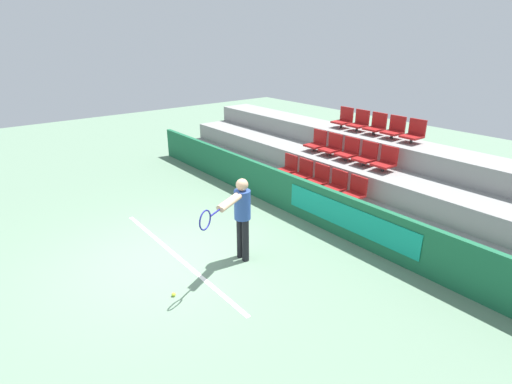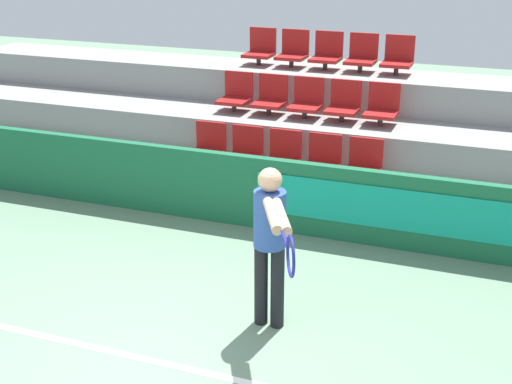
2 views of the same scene
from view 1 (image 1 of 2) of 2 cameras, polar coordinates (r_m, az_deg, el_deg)
ground_plane at (r=7.74m, az=-12.77°, el=-9.56°), size 30.00×30.00×0.00m
court_baseline at (r=7.83m, az=-11.21°, el=-9.03°), size 4.48×0.08×0.01m
barrier_wall at (r=9.23m, az=5.83°, el=-0.63°), size 12.59×0.14×0.93m
bleacher_tier_front at (r=9.73m, az=8.22°, el=-0.92°), size 12.19×1.04×0.50m
bleacher_tier_middle at (r=10.39m, az=12.28°, el=1.74°), size 12.19×1.04×1.00m
bleacher_tier_back at (r=11.11m, az=15.85°, el=4.06°), size 12.19×1.04×1.50m
stadium_chair_0 at (r=10.37m, az=4.54°, el=3.53°), size 0.44×0.44×0.56m
stadium_chair_1 at (r=10.00m, az=6.64°, el=2.77°), size 0.44×0.44×0.56m
stadium_chair_2 at (r=9.65m, az=8.90°, el=1.94°), size 0.44×0.44×0.56m
stadium_chair_3 at (r=9.32m, az=11.33°, el=1.05°), size 0.44×0.44×0.56m
stadium_chair_4 at (r=9.00m, az=13.93°, el=0.10°), size 0.44×0.44×0.56m
stadium_chair_5 at (r=10.94m, az=8.66°, el=7.04°), size 0.44×0.44×0.56m
stadium_chair_6 at (r=10.60m, az=10.80°, el=6.42°), size 0.44×0.44×0.56m
stadium_chair_7 at (r=10.27m, az=13.07°, el=5.76°), size 0.44×0.44×0.56m
stadium_chair_8 at (r=9.95m, az=15.48°, el=5.04°), size 0.44×0.44×0.56m
stadium_chair_9 at (r=9.66m, az=18.04°, el=4.26°), size 0.44×0.44×0.56m
stadium_chair_10 at (r=11.61m, az=12.40°, el=10.14°), size 0.44×0.44×0.56m
stadium_chair_11 at (r=11.28m, az=14.53°, el=9.63°), size 0.44×0.44×0.56m
stadium_chair_12 at (r=10.97m, az=16.78°, el=9.08°), size 0.44×0.44×0.56m
stadium_chair_13 at (r=10.68m, az=19.15°, el=8.49°), size 0.44×0.44×0.56m
stadium_chair_14 at (r=10.41m, az=21.64°, el=7.85°), size 0.44×0.44×0.56m
tennis_player at (r=7.12m, az=-2.25°, el=-2.96°), size 0.78×1.41×1.59m
tennis_ball at (r=6.77m, az=-11.69°, el=-14.14°), size 0.07×0.07×0.07m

